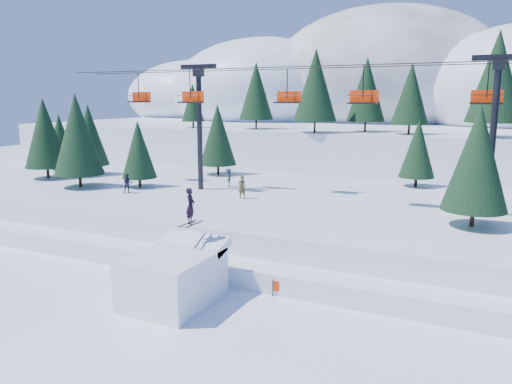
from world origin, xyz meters
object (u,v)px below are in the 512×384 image
at_px(chairlift, 327,109).
at_px(banner_far, 397,295).
at_px(banner_near, 300,288).
at_px(jump_kicker, 174,276).

distance_m(chairlift, banner_far, 16.34).
relative_size(banner_near, banner_far, 0.97).
xyz_separation_m(banner_near, banner_far, (4.65, 1.20, 0.00)).
bearing_deg(banner_far, banner_near, -165.52).
xyz_separation_m(jump_kicker, chairlift, (2.62, 15.93, 7.94)).
height_order(chairlift, banner_near, chairlift).
xyz_separation_m(chairlift, banner_near, (2.86, -12.76, -8.78)).
relative_size(chairlift, banner_near, 16.61).
bearing_deg(banner_near, banner_far, 14.48).
bearing_deg(jump_kicker, banner_far, 23.33).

